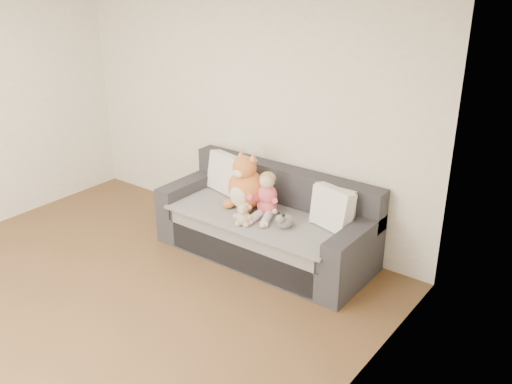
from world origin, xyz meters
TOP-DOWN VIEW (x-y plane):
  - room_shell at (0.00, 0.42)m, footprint 5.00×5.00m
  - sofa at (0.64, 2.06)m, footprint 2.20×0.94m
  - cushion_left at (-0.03, 2.23)m, footprint 0.48×0.29m
  - cushion_right_back at (1.31, 2.19)m, footprint 0.43×0.23m
  - cushion_right_front at (1.33, 2.14)m, footprint 0.46×0.30m
  - toddler at (0.68, 1.98)m, footprint 0.31×0.46m
  - plush_cat at (0.39, 2.04)m, footprint 0.49×0.42m
  - teddy_bear at (0.63, 1.67)m, footprint 0.18×0.15m
  - plush_cow at (0.98, 1.86)m, footprint 0.14×0.22m
  - sippy_cup at (0.50, 1.78)m, footprint 0.10×0.07m

SIDE VIEW (x-z plane):
  - sofa at x=0.64m, z-range -0.12..0.73m
  - sippy_cup at x=0.50m, z-range 0.48..0.58m
  - plush_cow at x=0.98m, z-range 0.46..0.63m
  - teddy_bear at x=0.63m, z-range 0.45..0.69m
  - toddler at x=0.68m, z-range 0.44..0.88m
  - cushion_right_back at x=1.31m, z-range 0.47..0.85m
  - cushion_right_front at x=1.33m, z-range 0.47..0.87m
  - cushion_left at x=-0.03m, z-range 0.47..0.89m
  - plush_cat at x=0.39m, z-range 0.39..1.00m
  - room_shell at x=0.00m, z-range -1.20..3.80m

